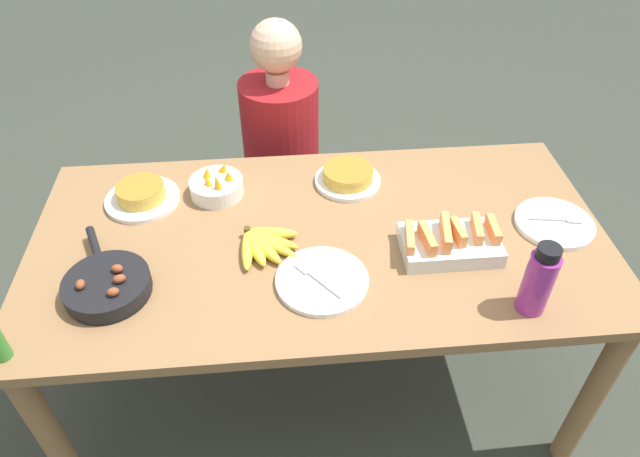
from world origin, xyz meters
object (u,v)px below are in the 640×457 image
(frittata_plate_side, at_px, (348,177))
(water_bottle, at_px, (539,280))
(banana_bunch, at_px, (263,243))
(empty_plate_far_left, at_px, (322,281))
(frittata_plate_center, at_px, (142,195))
(empty_plate_near_front, at_px, (554,223))
(melon_tray, at_px, (450,242))
(fruit_bowl_mango, at_px, (217,186))
(skillet, at_px, (107,285))
(person_figure, at_px, (283,175))

(frittata_plate_side, bearing_deg, water_bottle, -55.00)
(banana_bunch, distance_m, empty_plate_far_left, 0.22)
(frittata_plate_center, relative_size, empty_plate_near_front, 0.99)
(banana_bunch, relative_size, melon_tray, 0.62)
(frittata_plate_center, bearing_deg, fruit_bowl_mango, 4.29)
(empty_plate_near_front, xyz_separation_m, water_bottle, (-0.20, -0.31, 0.09))
(empty_plate_near_front, bearing_deg, frittata_plate_center, 169.65)
(melon_tray, bearing_deg, frittata_plate_center, 161.10)
(skillet, distance_m, person_figure, 1.05)
(skillet, xyz_separation_m, frittata_plate_center, (0.04, 0.39, -0.00))
(frittata_plate_center, bearing_deg, empty_plate_far_left, -36.96)
(empty_plate_near_front, distance_m, empty_plate_far_left, 0.76)
(banana_bunch, relative_size, empty_plate_far_left, 0.68)
(empty_plate_near_front, bearing_deg, fruit_bowl_mango, 166.39)
(empty_plate_near_front, bearing_deg, banana_bunch, -178.69)
(banana_bunch, xyz_separation_m, person_figure, (0.08, 0.73, -0.29))
(melon_tray, bearing_deg, person_figure, 120.43)
(banana_bunch, height_order, fruit_bowl_mango, fruit_bowl_mango)
(banana_bunch, height_order, empty_plate_far_left, banana_bunch)
(frittata_plate_center, bearing_deg, banana_bunch, -33.47)
(person_figure, bearing_deg, fruit_bowl_mango, -115.73)
(fruit_bowl_mango, bearing_deg, person_figure, 64.27)
(banana_bunch, xyz_separation_m, water_bottle, (0.70, -0.29, 0.09))
(skillet, bearing_deg, banana_bunch, -93.47)
(banana_bunch, xyz_separation_m, fruit_bowl_mango, (-0.15, 0.27, 0.01))
(fruit_bowl_mango, bearing_deg, water_bottle, -33.82)
(frittata_plate_center, bearing_deg, water_bottle, -26.79)
(melon_tray, xyz_separation_m, water_bottle, (0.16, -0.23, 0.07))
(melon_tray, xyz_separation_m, empty_plate_near_front, (0.36, 0.08, -0.03))
(melon_tray, distance_m, person_figure, 0.97)
(banana_bunch, height_order, empty_plate_near_front, banana_bunch)
(frittata_plate_side, height_order, fruit_bowl_mango, fruit_bowl_mango)
(frittata_plate_side, distance_m, water_bottle, 0.72)
(person_figure, bearing_deg, water_bottle, -58.63)
(skillet, bearing_deg, melon_tray, -107.23)
(frittata_plate_center, xyz_separation_m, fruit_bowl_mango, (0.24, 0.02, 0.01))
(empty_plate_near_front, distance_m, fruit_bowl_mango, 1.07)
(melon_tray, distance_m, skillet, 0.97)
(empty_plate_near_front, relative_size, fruit_bowl_mango, 1.38)
(melon_tray, relative_size, empty_plate_near_front, 1.18)
(skillet, relative_size, water_bottle, 1.62)
(frittata_plate_center, distance_m, fruit_bowl_mango, 0.24)
(banana_bunch, xyz_separation_m, empty_plate_near_front, (0.90, 0.02, -0.01))
(banana_bunch, distance_m, person_figure, 0.79)
(skillet, distance_m, water_bottle, 1.14)
(frittata_plate_center, distance_m, frittata_plate_side, 0.68)
(melon_tray, relative_size, water_bottle, 1.31)
(skillet, relative_size, frittata_plate_side, 1.58)
(empty_plate_near_front, xyz_separation_m, empty_plate_far_left, (-0.74, -0.18, -0.00))
(frittata_plate_side, xyz_separation_m, person_figure, (-0.21, 0.44, -0.30))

